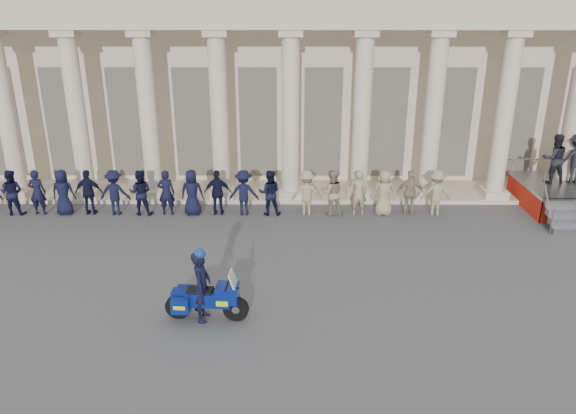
{
  "coord_description": "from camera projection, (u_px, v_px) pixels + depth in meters",
  "views": [
    {
      "loc": [
        1.28,
        -12.26,
        7.54
      ],
      "look_at": [
        1.23,
        3.09,
        1.6
      ],
      "focal_mm": 35.0,
      "sensor_mm": 36.0,
      "label": 1
    }
  ],
  "objects": [
    {
      "name": "officer_rank",
      "position": [
        187.0,
        193.0,
        19.93
      ],
      "size": [
        18.8,
        0.63,
        1.65
      ],
      "color": "black",
      "rests_on": "ground"
    },
    {
      "name": "ground",
      "position": [
        239.0,
        310.0,
        14.16
      ],
      "size": [
        90.0,
        90.0,
        0.0
      ],
      "primitive_type": "plane",
      "color": "#434345",
      "rests_on": "ground"
    },
    {
      "name": "motorcycle",
      "position": [
        207.0,
        298.0,
        13.58
      ],
      "size": [
        2.06,
        0.85,
        1.32
      ],
      "rotation": [
        0.0,
        0.0,
        -0.07
      ],
      "color": "black",
      "rests_on": "ground"
    },
    {
      "name": "building",
      "position": [
        263.0,
        59.0,
        26.28
      ],
      "size": [
        40.0,
        12.5,
        9.0
      ],
      "color": "#C5B393",
      "rests_on": "ground"
    },
    {
      "name": "rider",
      "position": [
        202.0,
        285.0,
        13.45
      ],
      "size": [
        0.48,
        0.69,
        1.91
      ],
      "rotation": [
        0.0,
        0.0,
        1.5
      ],
      "color": "black",
      "rests_on": "ground"
    }
  ]
}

